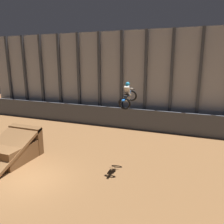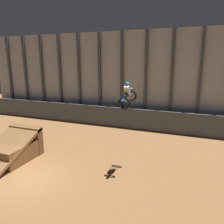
% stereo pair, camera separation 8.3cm
% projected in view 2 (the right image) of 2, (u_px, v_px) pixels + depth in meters
% --- Properties ---
extents(ground_plane, '(60.00, 60.00, 0.00)m').
position_uv_depth(ground_plane, '(32.00, 180.00, 12.87)').
color(ground_plane, brown).
extents(arena_back_wall, '(32.00, 0.40, 9.82)m').
position_uv_depth(arena_back_wall, '(111.00, 79.00, 23.41)').
color(arena_back_wall, '#A3A8B2').
rests_on(arena_back_wall, ground_plane).
extents(lower_barrier, '(31.36, 0.20, 2.13)m').
position_uv_depth(lower_barrier, '(107.00, 117.00, 23.18)').
color(lower_barrier, '#474C56').
rests_on(lower_barrier, ground_plane).
extents(dirt_ramp, '(2.75, 4.70, 2.20)m').
position_uv_depth(dirt_ramp, '(14.00, 149.00, 15.54)').
color(dirt_ramp, brown).
rests_on(dirt_ramp, ground_plane).
extents(rider_bike_solo, '(0.74, 1.83, 1.58)m').
position_uv_depth(rider_bike_solo, '(128.00, 96.00, 13.01)').
color(rider_bike_solo, black).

